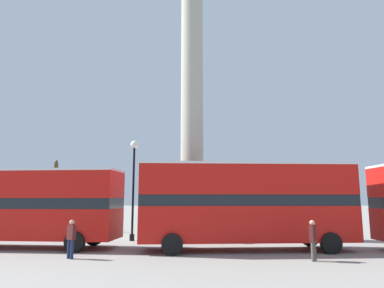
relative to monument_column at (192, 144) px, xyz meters
name	(u,v)px	position (x,y,z in m)	size (l,w,h in m)	color
ground_plane	(192,238)	(0.00, 0.00, -6.39)	(200.00, 200.00, 0.00)	gray
monument_column	(192,144)	(0.00, 0.00, 0.00)	(5.36, 5.36, 20.83)	#A39E8E
bus_a	(18,204)	(-9.40, -4.98, -4.09)	(11.23, 3.50, 4.15)	#B7140F
bus_b	(246,202)	(2.87, -5.75, -3.96)	(10.97, 3.49, 4.41)	#B7140F
equestrian_statue	(53,210)	(-11.36, 4.47, -4.74)	(3.34, 2.63, 5.76)	#A39E8E
street_lamp	(134,177)	(-3.71, -1.85, -2.45)	(0.50, 0.50, 6.31)	black
pedestrian_near_lamp	(313,238)	(5.27, -8.66, -5.45)	(0.40, 0.46, 1.69)	#4C473D
pedestrian_by_plinth	(71,237)	(-5.21, -8.27, -5.47)	(0.46, 0.40, 1.67)	#192347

